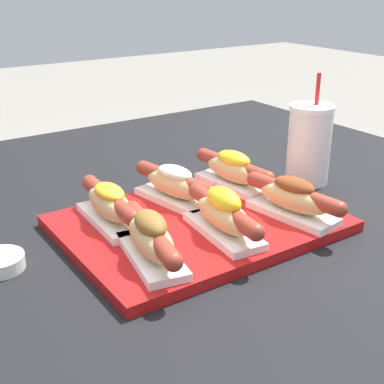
{
  "coord_description": "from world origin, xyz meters",
  "views": [
    {
      "loc": [
        -0.47,
        -0.78,
        1.09
      ],
      "look_at": [
        -0.02,
        -0.11,
        0.76
      ],
      "focal_mm": 50.0,
      "sensor_mm": 36.0,
      "label": 1
    }
  ],
  "objects_px": {
    "hot_dog_3": "(110,204)",
    "serving_tray": "(199,223)",
    "hot_dog_2": "(293,198)",
    "hot_dog_5": "(234,170)",
    "hot_dog_4": "(175,184)",
    "hot_dog_1": "(224,214)",
    "hot_dog_0": "(151,238)",
    "drink_cup": "(309,144)"
  },
  "relations": [
    {
      "from": "serving_tray",
      "to": "drink_cup",
      "type": "height_order",
      "value": "drink_cup"
    },
    {
      "from": "hot_dog_4",
      "to": "serving_tray",
      "type": "bearing_deg",
      "value": -93.75
    },
    {
      "from": "hot_dog_1",
      "to": "hot_dog_2",
      "type": "height_order",
      "value": "hot_dog_1"
    },
    {
      "from": "hot_dog_2",
      "to": "hot_dog_1",
      "type": "bearing_deg",
      "value": 175.13
    },
    {
      "from": "hot_dog_5",
      "to": "drink_cup",
      "type": "bearing_deg",
      "value": -9.05
    },
    {
      "from": "serving_tray",
      "to": "hot_dog_1",
      "type": "distance_m",
      "value": 0.08
    },
    {
      "from": "hot_dog_2",
      "to": "serving_tray",
      "type": "bearing_deg",
      "value": 149.16
    },
    {
      "from": "hot_dog_1",
      "to": "hot_dog_2",
      "type": "distance_m",
      "value": 0.13
    },
    {
      "from": "serving_tray",
      "to": "hot_dog_3",
      "type": "distance_m",
      "value": 0.15
    },
    {
      "from": "hot_dog_1",
      "to": "hot_dog_5",
      "type": "relative_size",
      "value": 1.0
    },
    {
      "from": "serving_tray",
      "to": "hot_dog_5",
      "type": "xyz_separation_m",
      "value": [
        0.13,
        0.08,
        0.04
      ]
    },
    {
      "from": "hot_dog_5",
      "to": "drink_cup",
      "type": "relative_size",
      "value": 0.91
    },
    {
      "from": "hot_dog_1",
      "to": "hot_dog_5",
      "type": "distance_m",
      "value": 0.2
    },
    {
      "from": "serving_tray",
      "to": "hot_dog_2",
      "type": "bearing_deg",
      "value": -30.84
    },
    {
      "from": "hot_dog_3",
      "to": "hot_dog_4",
      "type": "relative_size",
      "value": 1.01
    },
    {
      "from": "hot_dog_4",
      "to": "drink_cup",
      "type": "height_order",
      "value": "drink_cup"
    },
    {
      "from": "hot_dog_3",
      "to": "drink_cup",
      "type": "bearing_deg",
      "value": -1.73
    },
    {
      "from": "drink_cup",
      "to": "hot_dog_1",
      "type": "bearing_deg",
      "value": -158.19
    },
    {
      "from": "serving_tray",
      "to": "drink_cup",
      "type": "distance_m",
      "value": 0.31
    },
    {
      "from": "hot_dog_2",
      "to": "hot_dog_4",
      "type": "bearing_deg",
      "value": 128.56
    },
    {
      "from": "hot_dog_4",
      "to": "hot_dog_5",
      "type": "bearing_deg",
      "value": -0.48
    },
    {
      "from": "serving_tray",
      "to": "hot_dog_0",
      "type": "distance_m",
      "value": 0.16
    },
    {
      "from": "hot_dog_2",
      "to": "hot_dog_3",
      "type": "relative_size",
      "value": 0.99
    },
    {
      "from": "hot_dog_3",
      "to": "hot_dog_2",
      "type": "bearing_deg",
      "value": -29.28
    },
    {
      "from": "hot_dog_4",
      "to": "drink_cup",
      "type": "bearing_deg",
      "value": -5.35
    },
    {
      "from": "hot_dog_2",
      "to": "drink_cup",
      "type": "xyz_separation_m",
      "value": [
        0.17,
        0.13,
        0.03
      ]
    },
    {
      "from": "hot_dog_3",
      "to": "drink_cup",
      "type": "distance_m",
      "value": 0.43
    },
    {
      "from": "drink_cup",
      "to": "hot_dog_4",
      "type": "bearing_deg",
      "value": 174.65
    },
    {
      "from": "hot_dog_3",
      "to": "hot_dog_4",
      "type": "distance_m",
      "value": 0.13
    },
    {
      "from": "hot_dog_1",
      "to": "hot_dog_3",
      "type": "height_order",
      "value": "hot_dog_1"
    },
    {
      "from": "hot_dog_3",
      "to": "hot_dog_1",
      "type": "bearing_deg",
      "value": -47.04
    },
    {
      "from": "hot_dog_0",
      "to": "hot_dog_5",
      "type": "bearing_deg",
      "value": 29.9
    },
    {
      "from": "hot_dog_0",
      "to": "serving_tray",
      "type": "bearing_deg",
      "value": 29.01
    },
    {
      "from": "hot_dog_5",
      "to": "hot_dog_4",
      "type": "bearing_deg",
      "value": 179.52
    },
    {
      "from": "hot_dog_1",
      "to": "hot_dog_4",
      "type": "bearing_deg",
      "value": 87.34
    },
    {
      "from": "hot_dog_0",
      "to": "hot_dog_4",
      "type": "relative_size",
      "value": 1.0
    },
    {
      "from": "hot_dog_3",
      "to": "serving_tray",
      "type": "bearing_deg",
      "value": -27.58
    },
    {
      "from": "serving_tray",
      "to": "hot_dog_0",
      "type": "relative_size",
      "value": 2.22
    },
    {
      "from": "hot_dog_0",
      "to": "hot_dog_4",
      "type": "bearing_deg",
      "value": 48.29
    },
    {
      "from": "hot_dog_4",
      "to": "hot_dog_5",
      "type": "xyz_separation_m",
      "value": [
        0.13,
        -0.0,
        0.0
      ]
    },
    {
      "from": "hot_dog_0",
      "to": "hot_dog_5",
      "type": "xyz_separation_m",
      "value": [
        0.27,
        0.15,
        -0.0
      ]
    },
    {
      "from": "hot_dog_3",
      "to": "hot_dog_4",
      "type": "xyz_separation_m",
      "value": [
        0.13,
        0.01,
        0.0
      ]
    }
  ]
}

